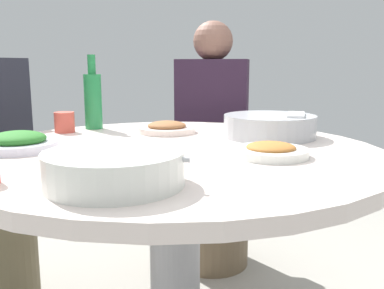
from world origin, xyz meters
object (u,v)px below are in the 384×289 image
(diner_right, at_px, (212,114))
(soup_bowl, at_px, (114,169))
(dish_stirfry, at_px, (167,128))
(tea_cup_far, at_px, (65,122))
(green_bottle, at_px, (93,99))
(rice_bowl, at_px, (270,126))
(dish_greens, at_px, (18,142))
(dish_tofu_braise, at_px, (271,150))
(round_dining_table, at_px, (174,198))
(stool_for_diner_right, at_px, (212,220))

(diner_right, bearing_deg, soup_bowl, 102.07)
(dish_stirfry, distance_m, diner_right, 0.57)
(soup_bowl, height_order, tea_cup_far, tea_cup_far)
(green_bottle, bearing_deg, dish_stirfry, -175.44)
(rice_bowl, xyz_separation_m, dish_stirfry, (0.37, 0.05, -0.02))
(soup_bowl, distance_m, dish_greens, 0.51)
(dish_stirfry, bearing_deg, dish_tofu_braise, 150.26)
(rice_bowl, distance_m, soup_bowl, 0.74)
(rice_bowl, distance_m, tea_cup_far, 0.75)
(round_dining_table, relative_size, green_bottle, 4.35)
(soup_bowl, relative_size, tea_cup_far, 4.18)
(dish_greens, relative_size, diner_right, 0.30)
(round_dining_table, relative_size, dish_stirfry, 5.86)
(diner_right, bearing_deg, round_dining_table, 103.52)
(round_dining_table, xyz_separation_m, stool_for_diner_right, (0.20, -0.83, -0.38))
(round_dining_table, height_order, green_bottle, green_bottle)
(green_bottle, bearing_deg, round_dining_table, 153.04)
(dish_tofu_braise, distance_m, dish_greens, 0.73)
(dish_tofu_braise, bearing_deg, round_dining_table, 0.86)
(green_bottle, bearing_deg, rice_bowl, -173.42)
(round_dining_table, xyz_separation_m, tea_cup_far, (0.51, -0.12, 0.19))
(round_dining_table, distance_m, rice_bowl, 0.43)
(soup_bowl, height_order, stool_for_diner_right, soup_bowl)
(soup_bowl, height_order, dish_greens, soup_bowl)
(round_dining_table, xyz_separation_m, green_bottle, (0.47, -0.24, 0.27))
(rice_bowl, distance_m, green_bottle, 0.69)
(rice_bowl, xyz_separation_m, tea_cup_far, (0.72, 0.20, -0.00))
(rice_bowl, bearing_deg, green_bottle, 6.58)
(rice_bowl, distance_m, dish_tofu_braise, 0.32)
(dish_tofu_braise, distance_m, stool_for_diner_right, 1.11)
(soup_bowl, xyz_separation_m, dish_tofu_braise, (-0.23, -0.41, -0.02))
(dish_greens, bearing_deg, dish_stirfry, -117.45)
(dish_stirfry, bearing_deg, diner_right, -85.97)
(rice_bowl, height_order, soup_bowl, rice_bowl)
(dish_tofu_braise, xyz_separation_m, dish_greens, (0.70, 0.21, 0.01))
(dish_greens, bearing_deg, soup_bowl, 156.96)
(diner_right, bearing_deg, rice_bowl, 128.63)
(dish_tofu_braise, xyz_separation_m, diner_right, (0.49, -0.82, -0.00))
(round_dining_table, distance_m, dish_greens, 0.49)
(dish_stirfry, height_order, tea_cup_far, tea_cup_far)
(dish_tofu_braise, bearing_deg, dish_greens, 17.08)
(dish_stirfry, relative_size, stool_for_diner_right, 0.46)
(stool_for_diner_right, distance_m, diner_right, 0.55)
(diner_right, bearing_deg, stool_for_diner_right, 0.00)
(rice_bowl, height_order, diner_right, diner_right)
(tea_cup_far, relative_size, diner_right, 0.10)
(rice_bowl, xyz_separation_m, diner_right, (0.41, -0.51, -0.03))
(round_dining_table, relative_size, diner_right, 1.63)
(rice_bowl, bearing_deg, dish_greens, 40.51)
(dish_stirfry, xyz_separation_m, tea_cup_far, (0.35, 0.14, 0.02))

